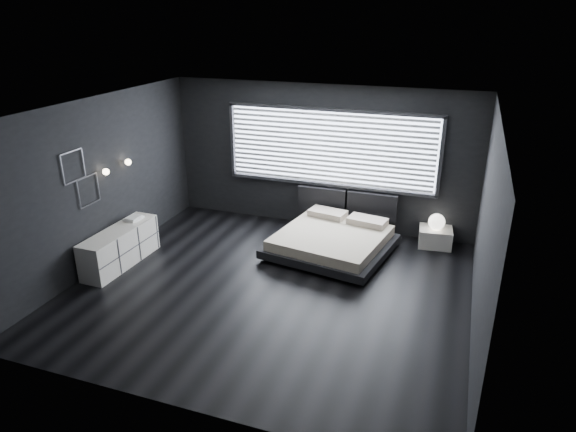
% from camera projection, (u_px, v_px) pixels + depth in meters
% --- Properties ---
extents(room, '(6.04, 6.00, 2.80)m').
position_uv_depth(room, '(269.00, 205.00, 7.53)').
color(room, black).
rests_on(room, ground).
extents(window, '(4.14, 0.09, 1.52)m').
position_uv_depth(window, '(330.00, 148.00, 9.75)').
color(window, white).
rests_on(window, ground).
extents(headboard, '(1.96, 0.16, 0.52)m').
position_uv_depth(headboard, '(347.00, 203.00, 9.97)').
color(headboard, black).
rests_on(headboard, ground).
extents(sconce_near, '(0.18, 0.11, 0.11)m').
position_uv_depth(sconce_near, '(106.00, 172.00, 8.39)').
color(sconce_near, silver).
rests_on(sconce_near, ground).
extents(sconce_far, '(0.18, 0.11, 0.11)m').
position_uv_depth(sconce_far, '(128.00, 162.00, 8.91)').
color(sconce_far, silver).
rests_on(sconce_far, ground).
extents(wall_art_upper, '(0.01, 0.48, 0.48)m').
position_uv_depth(wall_art_upper, '(73.00, 166.00, 7.80)').
color(wall_art_upper, '#47474C').
rests_on(wall_art_upper, ground).
extents(wall_art_lower, '(0.01, 0.48, 0.48)m').
position_uv_depth(wall_art_lower, '(89.00, 190.00, 8.19)').
color(wall_art_lower, '#47474C').
rests_on(wall_art_lower, ground).
extents(bed, '(2.26, 2.18, 0.51)m').
position_uv_depth(bed, '(332.00, 240.00, 9.15)').
color(bed, black).
rests_on(bed, ground).
extents(nightstand, '(0.63, 0.55, 0.34)m').
position_uv_depth(nightstand, '(435.00, 237.00, 9.44)').
color(nightstand, white).
rests_on(nightstand, ground).
extents(orb_lamp, '(0.30, 0.30, 0.30)m').
position_uv_depth(orb_lamp, '(437.00, 222.00, 9.29)').
color(orb_lamp, white).
rests_on(orb_lamp, nightstand).
extents(dresser, '(0.49, 1.61, 0.64)m').
position_uv_depth(dresser, '(120.00, 247.00, 8.70)').
color(dresser, white).
rests_on(dresser, ground).
extents(book_stack, '(0.27, 0.33, 0.06)m').
position_uv_depth(book_stack, '(134.00, 218.00, 8.98)').
color(book_stack, white).
rests_on(book_stack, dresser).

